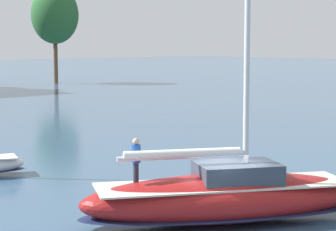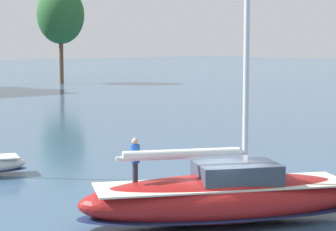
# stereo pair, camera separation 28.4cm
# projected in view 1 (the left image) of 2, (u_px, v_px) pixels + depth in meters

# --- Properties ---
(ground_plane) EXTENTS (400.00, 400.00, 0.00)m
(ground_plane) POSITION_uv_depth(u_px,v_px,m) (223.00, 222.00, 24.14)
(ground_plane) COLOR #385675
(tree_shore_center) EXTENTS (7.48, 7.48, 15.39)m
(tree_shore_center) POSITION_uv_depth(u_px,v_px,m) (55.00, 15.00, 103.05)
(tree_shore_center) COLOR brown
(tree_shore_center) RESTS_ON ground
(sailboat_main) EXTENTS (10.83, 7.88, 14.74)m
(sailboat_main) POSITION_uv_depth(u_px,v_px,m) (224.00, 196.00, 24.03)
(sailboat_main) COLOR maroon
(sailboat_main) RESTS_ON ground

